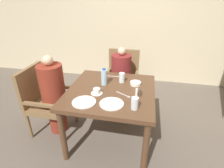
{
  "coord_description": "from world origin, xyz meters",
  "views": [
    {
      "loc": [
        0.39,
        -1.83,
        1.79
      ],
      "look_at": [
        0.0,
        0.05,
        0.81
      ],
      "focal_mm": 28.0,
      "sensor_mm": 36.0,
      "label": 1
    }
  ],
  "objects_px": {
    "plate_main_right": "(112,104)",
    "glass_tall_near": "(122,78)",
    "glass_tall_mid": "(135,103)",
    "water_bottle": "(104,77)",
    "chair_left_side": "(45,98)",
    "teacup_with_saucer": "(97,91)",
    "diner_in_far_chair": "(121,78)",
    "bowl_small": "(136,83)",
    "diner_in_left_chair": "(54,95)",
    "chair_far_side": "(122,76)",
    "plate_main_left": "(84,102)"
  },
  "relations": [
    {
      "from": "plate_main_right",
      "to": "glass_tall_near",
      "type": "height_order",
      "value": "glass_tall_near"
    },
    {
      "from": "glass_tall_mid",
      "to": "water_bottle",
      "type": "bearing_deg",
      "value": 132.7
    },
    {
      "from": "chair_left_side",
      "to": "glass_tall_mid",
      "type": "bearing_deg",
      "value": -15.47
    },
    {
      "from": "teacup_with_saucer",
      "to": "water_bottle",
      "type": "distance_m",
      "value": 0.26
    },
    {
      "from": "plate_main_right",
      "to": "diner_in_far_chair",
      "type": "bearing_deg",
      "value": 93.65
    },
    {
      "from": "bowl_small",
      "to": "chair_left_side",
      "type": "bearing_deg",
      "value": -171.14
    },
    {
      "from": "chair_left_side",
      "to": "glass_tall_mid",
      "type": "relative_size",
      "value": 7.44
    },
    {
      "from": "diner_in_far_chair",
      "to": "glass_tall_near",
      "type": "distance_m",
      "value": 0.63
    },
    {
      "from": "diner_in_left_chair",
      "to": "bowl_small",
      "type": "distance_m",
      "value": 1.11
    },
    {
      "from": "chair_left_side",
      "to": "teacup_with_saucer",
      "type": "distance_m",
      "value": 0.85
    },
    {
      "from": "glass_tall_near",
      "to": "bowl_small",
      "type": "bearing_deg",
      "value": -13.45
    },
    {
      "from": "bowl_small",
      "to": "chair_far_side",
      "type": "bearing_deg",
      "value": 110.34
    },
    {
      "from": "teacup_with_saucer",
      "to": "plate_main_left",
      "type": "bearing_deg",
      "value": -110.67
    },
    {
      "from": "diner_in_far_chair",
      "to": "glass_tall_mid",
      "type": "bearing_deg",
      "value": -74.64
    },
    {
      "from": "chair_far_side",
      "to": "plate_main_left",
      "type": "relative_size",
      "value": 3.7
    },
    {
      "from": "diner_in_left_chair",
      "to": "water_bottle",
      "type": "bearing_deg",
      "value": 10.21
    },
    {
      "from": "diner_in_left_chair",
      "to": "plate_main_right",
      "type": "height_order",
      "value": "diner_in_left_chair"
    },
    {
      "from": "glass_tall_near",
      "to": "plate_main_right",
      "type": "bearing_deg",
      "value": -92.52
    },
    {
      "from": "diner_in_far_chair",
      "to": "teacup_with_saucer",
      "type": "xyz_separation_m",
      "value": [
        -0.15,
        -0.93,
        0.24
      ]
    },
    {
      "from": "chair_far_side",
      "to": "glass_tall_near",
      "type": "xyz_separation_m",
      "value": [
        0.1,
        -0.71,
        0.3
      ]
    },
    {
      "from": "chair_left_side",
      "to": "plate_main_right",
      "type": "relative_size",
      "value": 3.7
    },
    {
      "from": "plate_main_left",
      "to": "water_bottle",
      "type": "height_order",
      "value": "water_bottle"
    },
    {
      "from": "teacup_with_saucer",
      "to": "glass_tall_near",
      "type": "height_order",
      "value": "glass_tall_near"
    },
    {
      "from": "diner_in_far_chair",
      "to": "plate_main_right",
      "type": "distance_m",
      "value": 1.14
    },
    {
      "from": "chair_left_side",
      "to": "diner_in_far_chair",
      "type": "relative_size",
      "value": 0.89
    },
    {
      "from": "plate_main_left",
      "to": "glass_tall_near",
      "type": "distance_m",
      "value": 0.66
    },
    {
      "from": "bowl_small",
      "to": "plate_main_right",
      "type": "bearing_deg",
      "value": -112.56
    },
    {
      "from": "chair_left_side",
      "to": "bowl_small",
      "type": "bearing_deg",
      "value": 8.86
    },
    {
      "from": "teacup_with_saucer",
      "to": "diner_in_left_chair",
      "type": "bearing_deg",
      "value": 168.8
    },
    {
      "from": "plate_main_left",
      "to": "plate_main_right",
      "type": "height_order",
      "value": "same"
    },
    {
      "from": "chair_left_side",
      "to": "chair_far_side",
      "type": "relative_size",
      "value": 1.0
    },
    {
      "from": "teacup_with_saucer",
      "to": "chair_left_side",
      "type": "bearing_deg",
      "value": 170.85
    },
    {
      "from": "chair_left_side",
      "to": "diner_in_left_chair",
      "type": "xyz_separation_m",
      "value": [
        0.15,
        0.0,
        0.07
      ]
    },
    {
      "from": "diner_in_left_chair",
      "to": "glass_tall_mid",
      "type": "bearing_deg",
      "value": -17.42
    },
    {
      "from": "diner_in_far_chair",
      "to": "bowl_small",
      "type": "distance_m",
      "value": 0.71
    },
    {
      "from": "plate_main_left",
      "to": "glass_tall_mid",
      "type": "height_order",
      "value": "glass_tall_mid"
    },
    {
      "from": "water_bottle",
      "to": "chair_left_side",
      "type": "bearing_deg",
      "value": -171.6
    },
    {
      "from": "plate_main_right",
      "to": "water_bottle",
      "type": "bearing_deg",
      "value": 113.41
    },
    {
      "from": "plate_main_right",
      "to": "diner_in_left_chair",
      "type": "bearing_deg",
      "value": 159.98
    },
    {
      "from": "plate_main_left",
      "to": "glass_tall_near",
      "type": "height_order",
      "value": "glass_tall_near"
    },
    {
      "from": "chair_far_side",
      "to": "bowl_small",
      "type": "xyz_separation_m",
      "value": [
        0.28,
        -0.76,
        0.26
      ]
    },
    {
      "from": "diner_in_left_chair",
      "to": "glass_tall_near",
      "type": "height_order",
      "value": "diner_in_left_chair"
    },
    {
      "from": "chair_left_side",
      "to": "chair_far_side",
      "type": "height_order",
      "value": "same"
    },
    {
      "from": "chair_left_side",
      "to": "water_bottle",
      "type": "distance_m",
      "value": 0.9
    },
    {
      "from": "diner_in_far_chair",
      "to": "teacup_with_saucer",
      "type": "bearing_deg",
      "value": -98.89
    },
    {
      "from": "diner_in_far_chair",
      "to": "plate_main_left",
      "type": "xyz_separation_m",
      "value": [
        -0.23,
        -1.14,
        0.21
      ]
    },
    {
      "from": "chair_far_side",
      "to": "teacup_with_saucer",
      "type": "distance_m",
      "value": 1.12
    },
    {
      "from": "plate_main_right",
      "to": "plate_main_left",
      "type": "bearing_deg",
      "value": -174.69
    },
    {
      "from": "plate_main_right",
      "to": "glass_tall_mid",
      "type": "distance_m",
      "value": 0.25
    },
    {
      "from": "chair_left_side",
      "to": "plate_main_left",
      "type": "xyz_separation_m",
      "value": [
        0.71,
        -0.34,
        0.25
      ]
    }
  ]
}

